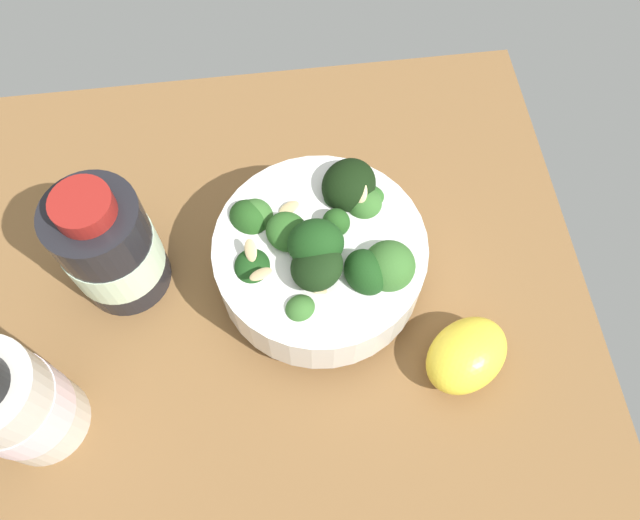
{
  "coord_description": "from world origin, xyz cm",
  "views": [
    {
      "loc": [
        -18.07,
        -2.64,
        50.56
      ],
      "look_at": [
        4.27,
        -5.39,
        4.0
      ],
      "focal_mm": 35.17,
      "sensor_mm": 36.0,
      "label": 1
    }
  ],
  "objects_px": {
    "bowl_of_broccoli": "(322,255)",
    "bottle_short": "(14,404)",
    "bottle_tall": "(110,247)",
    "lemon_wedge": "(466,355)"
  },
  "relations": [
    {
      "from": "bowl_of_broccoli",
      "to": "bottle_tall",
      "type": "relative_size",
      "value": 1.33
    },
    {
      "from": "bottle_short",
      "to": "bottle_tall",
      "type": "bearing_deg",
      "value": -28.06
    },
    {
      "from": "bottle_tall",
      "to": "bottle_short",
      "type": "xyz_separation_m",
      "value": [
        -0.12,
        0.06,
        0.0
      ]
    },
    {
      "from": "bowl_of_broccoli",
      "to": "bottle_short",
      "type": "xyz_separation_m",
      "value": [
        -0.1,
        0.23,
        0.01
      ]
    },
    {
      "from": "bowl_of_broccoli",
      "to": "lemon_wedge",
      "type": "relative_size",
      "value": 2.33
    },
    {
      "from": "bowl_of_broccoli",
      "to": "bottle_tall",
      "type": "xyz_separation_m",
      "value": [
        0.02,
        0.17,
        0.01
      ]
    },
    {
      "from": "lemon_wedge",
      "to": "bottle_short",
      "type": "height_order",
      "value": "bottle_short"
    },
    {
      "from": "bowl_of_broccoli",
      "to": "bottle_short",
      "type": "distance_m",
      "value": 0.25
    },
    {
      "from": "lemon_wedge",
      "to": "bottle_tall",
      "type": "xyz_separation_m",
      "value": [
        0.11,
        0.27,
        0.03
      ]
    },
    {
      "from": "bowl_of_broccoli",
      "to": "lemon_wedge",
      "type": "bearing_deg",
      "value": -130.74
    }
  ]
}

